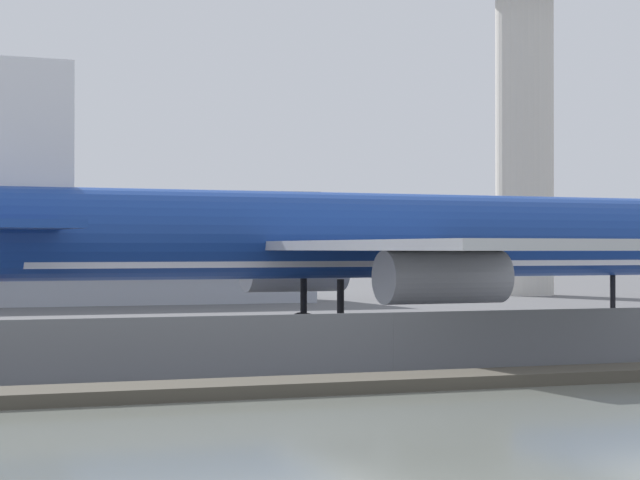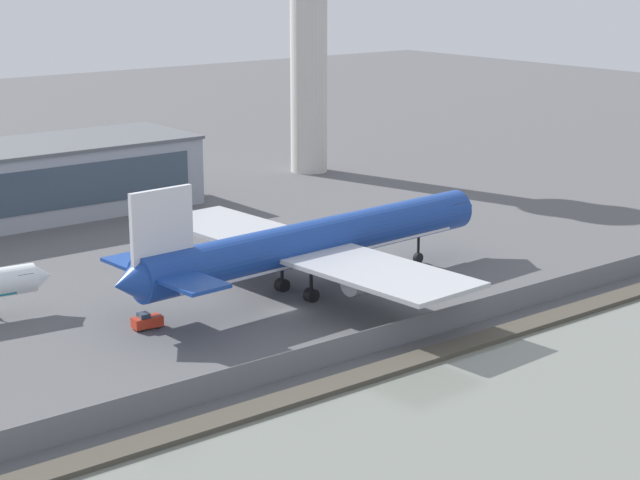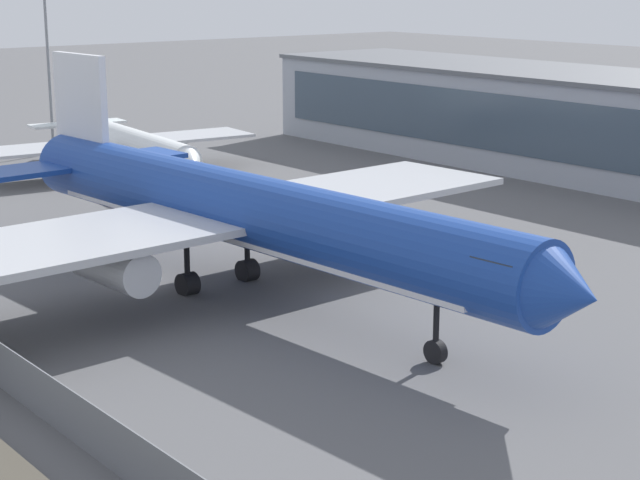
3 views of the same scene
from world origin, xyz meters
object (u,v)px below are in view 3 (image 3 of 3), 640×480
cargo_jet_blue (239,211)px  baggage_tug (102,225)px  passenger_jet_white_teal (121,141)px  ops_van (162,155)px  apron_light_mast_apron_west (48,60)px

cargo_jet_blue → baggage_tug: size_ratio=16.88×
passenger_jet_white_teal → baggage_tug: bearing=-31.8°
passenger_jet_white_teal → ops_van: bearing=111.8°
cargo_jet_blue → baggage_tug: bearing=178.2°
baggage_tug → ops_van: bearing=141.1°
cargo_jet_blue → passenger_jet_white_teal: cargo_jet_blue is taller
baggage_tug → apron_light_mast_apron_west: 46.41m
cargo_jet_blue → apron_light_mast_apron_west: size_ratio=2.71×
passenger_jet_white_teal → apron_light_mast_apron_west: bearing=178.4°
cargo_jet_blue → apron_light_mast_apron_west: apron_light_mast_apron_west is taller
baggage_tug → ops_van: size_ratio=0.60×
cargo_jet_blue → passenger_jet_white_teal: (-45.82, 15.38, -2.11)m
passenger_jet_white_teal → baggage_tug: size_ratio=11.01×
passenger_jet_white_teal → ops_van: (-2.62, 6.55, -2.59)m
baggage_tug → apron_light_mast_apron_west: (-42.50, 15.19, 10.82)m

